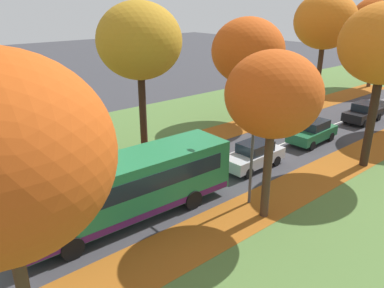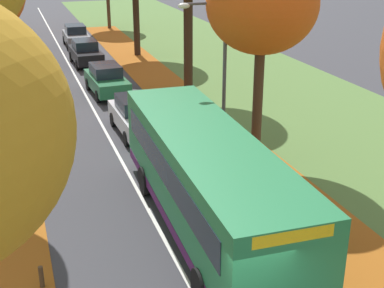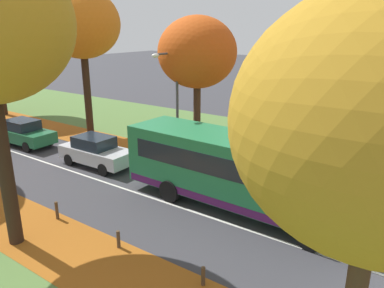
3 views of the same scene
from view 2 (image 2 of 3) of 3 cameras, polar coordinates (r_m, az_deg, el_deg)
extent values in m
cube|color=#517538|center=(30.86, 6.37, 5.99)|extent=(12.00, 90.00, 0.01)
cube|color=#9E5619|center=(23.87, 2.36, 1.42)|extent=(2.80, 60.00, 0.00)
cube|color=silver|center=(28.33, -10.83, 4.31)|extent=(0.12, 80.00, 0.01)
cylinder|color=#422D1E|center=(20.90, 7.02, 4.54)|extent=(0.39, 0.39, 4.32)
ellipsoid|color=#C64C14|center=(20.14, 7.51, 14.66)|extent=(4.12, 4.12, 3.70)
cylinder|color=black|center=(29.21, -0.41, 10.73)|extent=(0.49, 0.49, 5.46)
cylinder|color=black|center=(39.00, -5.96, 13.01)|extent=(0.45, 0.45, 4.97)
cylinder|color=#422D1E|center=(51.05, -8.90, 14.07)|extent=(0.32, 0.32, 3.53)
cylinder|color=#4C3823|center=(14.14, -15.77, -13.49)|extent=(0.12, 0.12, 0.60)
cylinder|color=#4C3823|center=(17.04, -16.74, -7.11)|extent=(0.12, 0.12, 0.63)
cylinder|color=#4C3823|center=(20.08, -17.19, -2.52)|extent=(0.12, 0.12, 0.72)
cylinder|color=#4C3823|center=(23.23, -17.60, 0.76)|extent=(0.12, 0.12, 0.74)
cylinder|color=#47474C|center=(20.50, 3.46, 6.76)|extent=(0.14, 0.14, 6.00)
cylinder|color=#47474C|center=(19.67, 1.42, 14.77)|extent=(1.60, 0.10, 0.10)
ellipsoid|color=silver|center=(19.42, -0.87, 14.54)|extent=(0.44, 0.28, 0.20)
cube|color=#237A47|center=(15.31, 1.56, -3.57)|extent=(2.77, 10.46, 2.50)
cube|color=#19232D|center=(11.03, 10.41, -12.75)|extent=(2.30, 0.16, 1.30)
cube|color=#19232D|center=(15.14, 1.57, -2.20)|extent=(2.78, 9.21, 0.80)
cube|color=#4C1951|center=(15.79, 1.52, -7.08)|extent=(2.78, 10.25, 0.32)
cube|color=yellow|center=(10.63, 10.72, -9.59)|extent=(1.75, 0.13, 0.28)
cylinder|color=black|center=(13.79, 10.76, -13.07)|extent=(0.32, 0.97, 0.96)
cylinder|color=black|center=(12.99, 1.10, -15.07)|extent=(0.32, 0.97, 0.96)
cylinder|color=black|center=(18.64, 2.15, -3.01)|extent=(0.32, 0.97, 0.96)
cylinder|color=black|center=(18.05, -4.99, -3.94)|extent=(0.32, 0.97, 0.96)
cube|color=#B7BABF|center=(23.48, -5.88, 2.68)|extent=(1.80, 4.24, 0.70)
cube|color=#19232D|center=(23.42, -6.03, 4.30)|extent=(1.49, 2.05, 0.60)
cylinder|color=black|center=(22.61, -3.09, 1.07)|extent=(0.23, 0.64, 0.64)
cylinder|color=black|center=(22.24, -6.95, 0.57)|extent=(0.23, 0.64, 0.64)
cylinder|color=black|center=(24.97, -4.87, 3.03)|extent=(0.23, 0.64, 0.64)
cylinder|color=black|center=(24.63, -8.38, 2.61)|extent=(0.23, 0.64, 0.64)
cube|color=#1E6038|center=(29.58, -9.06, 6.51)|extent=(1.89, 4.27, 0.70)
cube|color=#19232D|center=(29.56, -9.20, 7.79)|extent=(1.53, 2.08, 0.60)
cylinder|color=black|center=(28.62, -6.91, 5.38)|extent=(0.25, 0.65, 0.64)
cylinder|color=black|center=(28.29, -9.98, 5.02)|extent=(0.25, 0.65, 0.64)
cylinder|color=black|center=(31.06, -8.15, 6.61)|extent=(0.25, 0.65, 0.64)
cylinder|color=black|center=(30.76, -11.00, 6.29)|extent=(0.25, 0.65, 0.64)
cube|color=black|center=(36.84, -11.26, 9.34)|extent=(1.83, 4.25, 0.70)
cube|color=#19232D|center=(36.86, -11.38, 10.37)|extent=(1.51, 2.06, 0.60)
cylinder|color=black|center=(35.79, -9.61, 8.52)|extent=(0.24, 0.65, 0.64)
cylinder|color=black|center=(35.54, -12.10, 8.25)|extent=(0.24, 0.65, 0.64)
cylinder|color=black|center=(38.29, -10.40, 9.32)|extent=(0.24, 0.65, 0.64)
cylinder|color=black|center=(38.06, -12.74, 9.07)|extent=(0.24, 0.65, 0.64)
cube|color=slate|center=(43.18, -12.25, 11.03)|extent=(1.72, 4.21, 0.70)
cube|color=#19232D|center=(43.22, -12.35, 11.91)|extent=(1.45, 2.02, 0.60)
cylinder|color=black|center=(42.07, -10.92, 10.37)|extent=(0.22, 0.64, 0.64)
cylinder|color=black|center=(41.90, -13.07, 10.16)|extent=(0.22, 0.64, 0.64)
cylinder|color=black|center=(44.61, -11.42, 10.96)|extent=(0.22, 0.64, 0.64)
cylinder|color=black|center=(44.45, -13.44, 10.76)|extent=(0.22, 0.64, 0.64)
camera|label=1|loc=(19.13, 57.95, 16.01)|focal=35.00mm
camera|label=3|loc=(10.18, -66.46, 2.32)|focal=35.00mm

